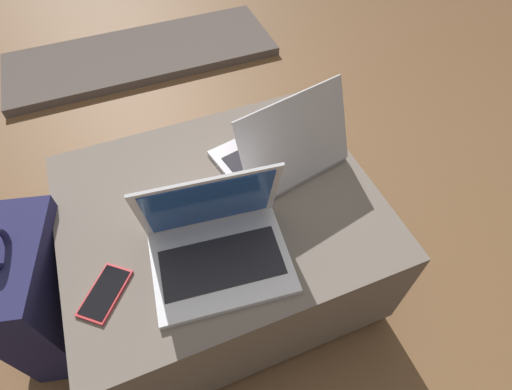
% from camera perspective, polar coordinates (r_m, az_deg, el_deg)
% --- Properties ---
extents(ground_plane, '(14.00, 14.00, 0.00)m').
position_cam_1_polar(ground_plane, '(1.41, -4.03, -11.13)').
color(ground_plane, brown).
extents(ottoman, '(0.83, 0.70, 0.40)m').
position_cam_1_polar(ottoman, '(1.23, -4.56, -6.83)').
color(ottoman, '#3D3832').
rests_on(ottoman, ground_plane).
extents(laptop_near, '(0.35, 0.28, 0.25)m').
position_cam_1_polar(laptop_near, '(0.94, -5.56, -6.70)').
color(laptop_near, silver).
rests_on(laptop_near, ottoman).
extents(laptop_far, '(0.37, 0.31, 0.24)m').
position_cam_1_polar(laptop_far, '(1.12, 3.84, 6.32)').
color(laptop_far, '#B7B7BC').
rests_on(laptop_far, ottoman).
extents(cell_phone, '(0.14, 0.15, 0.01)m').
position_cam_1_polar(cell_phone, '(0.99, -20.76, -12.94)').
color(cell_phone, red).
rests_on(cell_phone, ottoman).
extents(backpack, '(0.26, 0.35, 0.52)m').
position_cam_1_polar(backpack, '(1.27, -28.18, -12.69)').
color(backpack, '#23234C').
rests_on(backpack, ground_plane).
extents(fireplace_hearth, '(1.40, 0.50, 0.04)m').
position_cam_1_polar(fireplace_hearth, '(2.36, -15.97, 18.74)').
color(fireplace_hearth, '#564C47').
rests_on(fireplace_hearth, ground_plane).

